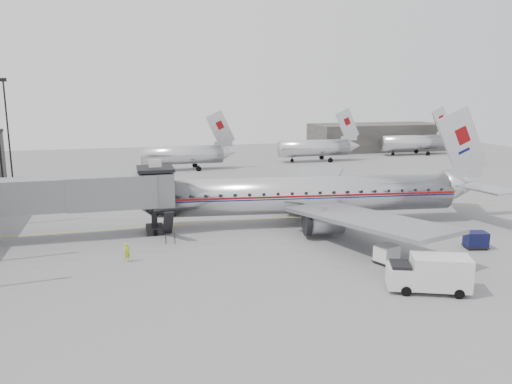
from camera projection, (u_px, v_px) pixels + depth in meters
ground at (257, 236)px, 47.32m from camera, size 160.00×160.00×0.00m
hangar at (377, 137)px, 114.97m from camera, size 30.00×12.00×6.00m
apron_line at (269, 218)px, 53.76m from camera, size 60.00×0.15×0.01m
jet_bridge at (72, 194)px, 45.69m from camera, size 21.00×6.20×7.10m
distant_aircraft_near at (183, 154)px, 86.04m from camera, size 16.39×3.20×10.26m
distant_aircraft_mid at (315, 147)px, 96.47m from camera, size 16.39×3.20×10.26m
distant_aircraft_far at (413, 142)px, 106.38m from camera, size 16.39×3.20×10.26m
airliner at (313, 195)px, 51.19m from camera, size 37.99×35.01×12.04m
service_van at (430, 273)px, 33.94m from camera, size 5.80×4.02×2.55m
baggage_cart_navy at (476, 240)px, 43.40m from camera, size 2.17×1.84×1.48m
baggage_cart_white at (387, 254)px, 39.75m from camera, size 2.25×2.00×1.46m
ramp_worker at (127, 252)px, 40.05m from camera, size 0.68×0.66×1.56m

